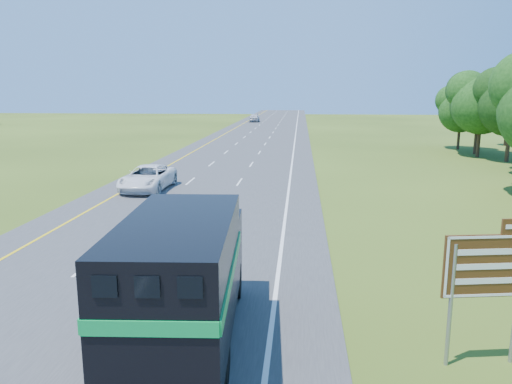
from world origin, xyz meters
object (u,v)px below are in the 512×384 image
Objects in this scene: horse_truck at (184,278)px; far_car at (254,118)px; exit_sign at (489,272)px; white_suv at (148,178)px.

horse_truck is 1.58× the size of far_car.
far_car is at bearing 89.02° from exit_sign.
exit_sign is (14.69, -20.69, 1.53)m from white_suv.
white_suv is 1.59× the size of exit_sign.
exit_sign is (7.36, -0.04, 0.41)m from horse_truck.
white_suv is 1.11× the size of far_car.
horse_truck is 2.26× the size of exit_sign.
far_car is 98.39m from exit_sign.
exit_sign reaches higher than far_car.
exit_sign reaches higher than horse_truck.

